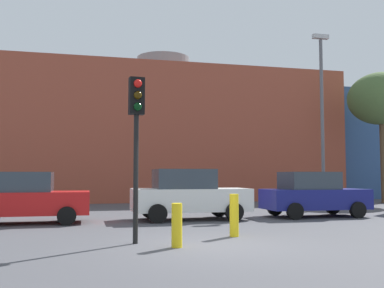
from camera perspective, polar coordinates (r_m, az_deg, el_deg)
ground_plane at (r=10.55m, az=2.76°, el=-12.80°), size 200.00×200.00×0.00m
building_backdrop at (r=33.74m, az=-3.74°, el=0.29°), size 39.22×13.93×10.59m
parked_car_1 at (r=16.06m, az=-20.40°, el=-6.47°), size 3.99×1.96×1.73m
parked_car_2 at (r=16.38m, az=-0.43°, el=-6.48°), size 4.25×2.08×1.84m
parked_car_3 at (r=18.19m, az=15.25°, el=-6.24°), size 4.04×1.98×1.75m
traffic_light_island at (r=10.80m, az=-7.11°, el=2.98°), size 0.38×0.38×3.97m
bare_tree_0 at (r=29.10m, az=23.05°, el=5.30°), size 3.92×3.92×7.79m
bollard_yellow_0 at (r=11.97m, az=5.41°, el=-9.06°), size 0.24×0.24×1.12m
bollard_yellow_1 at (r=10.14m, az=-1.95°, el=-10.35°), size 0.24×0.24×0.98m
street_lamp at (r=22.20m, az=16.30°, el=4.20°), size 0.80×0.24×8.40m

